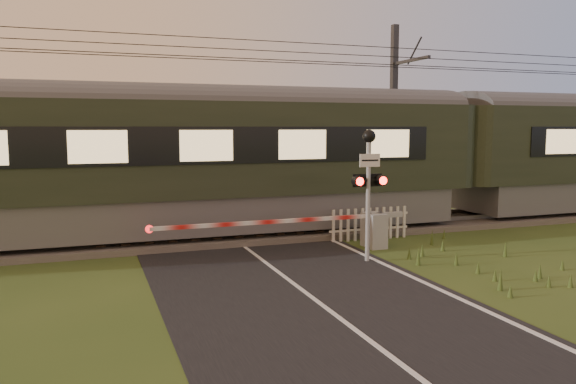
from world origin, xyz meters
name	(u,v)px	position (x,y,z in m)	size (l,w,h in m)	color
ground	(307,294)	(0.00, 0.00, 0.00)	(160.00, 160.00, 0.00)	#30471B
road	(312,297)	(0.02, -0.23, 0.01)	(6.00, 140.00, 0.03)	black
track_bed	(230,235)	(0.00, 6.50, 0.07)	(140.00, 3.40, 0.39)	#47423D
overhead_wires	(228,51)	(0.00, 6.50, 5.72)	(120.00, 0.62, 0.62)	black
train	(450,154)	(8.13, 6.50, 2.48)	(47.06, 3.25, 4.39)	slate
boom_gate	(361,229)	(3.10, 3.63, 0.57)	(7.30, 0.77, 1.02)	gray
crossing_signal	(369,172)	(2.52, 2.14, 2.32)	(0.86, 0.35, 3.38)	gray
picket_fence	(370,224)	(3.90, 4.60, 0.50)	(2.67, 0.08, 0.99)	silver
catenary_mast	(394,118)	(7.10, 8.73, 3.80)	(0.23, 2.47, 7.32)	#2D2D30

